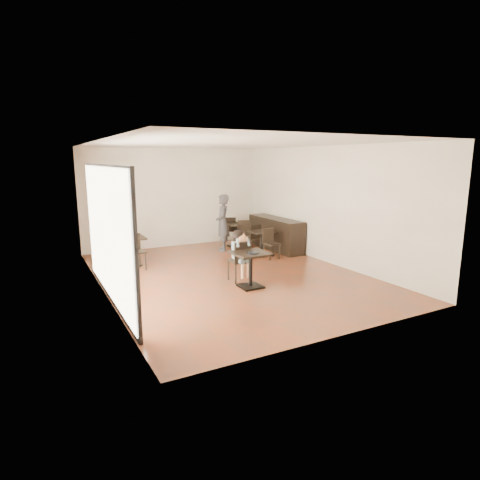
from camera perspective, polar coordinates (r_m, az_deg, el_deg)
floor at (r=10.04m, az=-1.46°, el=-5.00°), size 6.00×8.00×0.01m
ceiling at (r=9.64m, az=-1.56°, el=13.57°), size 6.00×8.00×0.01m
wall_back at (r=13.39m, az=-9.23°, el=5.95°), size 6.00×0.01×3.20m
wall_front at (r=6.43m, az=14.65°, el=-0.01°), size 6.00×0.01×3.20m
wall_left at (r=8.80m, az=-19.27°, el=2.70°), size 0.01×8.00×3.20m
wall_right at (r=11.37m, az=12.20°, el=4.90°), size 0.01×8.00×3.20m
storefront_window at (r=8.35m, az=-18.43°, el=0.93°), size 0.04×4.50×2.60m
child_table at (r=8.99m, az=1.50°, el=-4.28°), size 0.76×0.76×0.81m
child_chair at (r=9.44m, az=-0.14°, el=-3.01°), size 0.44×0.44×0.97m
child at (r=9.41m, az=-0.14°, el=-2.27°), size 0.44×0.61×1.22m
plate at (r=8.81m, az=1.84°, el=-1.85°), size 0.27×0.27×0.02m
pizza_slice at (r=9.15m, az=0.41°, el=0.21°), size 0.28×0.22×0.07m
adult_patron at (r=12.56m, az=-2.48°, el=2.46°), size 0.64×0.76×1.77m
cafe_table_mid at (r=12.10m, az=3.11°, el=-0.43°), size 0.71×0.71×0.72m
cafe_table_left at (r=11.27m, az=-15.22°, el=-1.55°), size 0.85×0.85×0.77m
cafe_table_back at (r=13.19m, az=-0.48°, el=0.70°), size 0.95×0.95×0.77m
chair_mid_a at (r=12.55m, az=1.81°, el=0.35°), size 0.41×0.41×0.87m
chair_mid_b at (r=11.63m, az=4.51°, el=-0.56°), size 0.41×0.41×0.87m
chair_left_a at (r=11.78m, az=-15.85°, el=-0.65°), size 0.48×0.48×0.93m
chair_left_b at (r=10.73m, az=-14.58°, el=-1.73°), size 0.48×0.48×0.93m
chair_back_a at (r=13.66m, az=-1.55°, el=1.40°), size 0.55×0.55×0.93m
chair_back_b at (r=12.70m, az=0.67°, el=0.64°), size 0.55×0.55×0.93m
service_counter at (r=12.91m, az=5.08°, el=0.92°), size 0.60×2.40×1.00m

